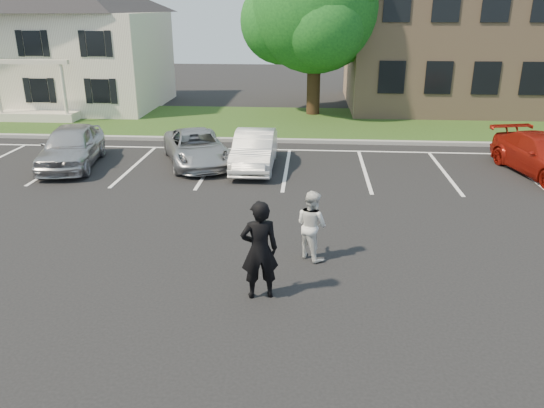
% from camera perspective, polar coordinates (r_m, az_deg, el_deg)
% --- Properties ---
extents(ground_plane, '(90.00, 90.00, 0.00)m').
position_cam_1_polar(ground_plane, '(11.75, -0.37, -7.43)').
color(ground_plane, black).
rests_on(ground_plane, ground).
extents(curb, '(40.00, 0.30, 0.15)m').
position_cam_1_polar(curb, '(23.02, 2.05, 6.81)').
color(curb, gray).
rests_on(curb, ground).
extents(grass_strip, '(44.00, 8.00, 0.08)m').
position_cam_1_polar(grass_strip, '(26.93, 2.40, 8.74)').
color(grass_strip, '#214013').
rests_on(grass_strip, ground).
extents(stall_lines, '(34.00, 5.36, 0.01)m').
position_cam_1_polar(stall_lines, '(20.08, 5.70, 4.48)').
color(stall_lines, white).
rests_on(stall_lines, ground).
extents(house, '(10.30, 9.22, 7.60)m').
position_cam_1_polar(house, '(33.38, -21.13, 16.29)').
color(house, beige).
rests_on(house, ground).
extents(tree, '(7.80, 7.20, 8.80)m').
position_cam_1_polar(tree, '(28.73, 4.89, 20.09)').
color(tree, black).
rests_on(tree, ground).
extents(man_black_suit, '(0.84, 0.65, 2.05)m').
position_cam_1_polar(man_black_suit, '(10.41, -1.35, -4.97)').
color(man_black_suit, black).
rests_on(man_black_suit, ground).
extents(man_white_shirt, '(1.00, 1.00, 1.64)m').
position_cam_1_polar(man_white_shirt, '(12.15, 4.28, -2.26)').
color(man_white_shirt, silver).
rests_on(man_white_shirt, ground).
extents(car_silver_west, '(2.50, 4.65, 1.50)m').
position_cam_1_polar(car_silver_west, '(20.68, -20.78, 5.85)').
color(car_silver_west, '#B5B4B9').
rests_on(car_silver_west, ground).
extents(car_silver_minivan, '(3.49, 4.84, 1.22)m').
position_cam_1_polar(car_silver_minivan, '(19.89, -8.14, 6.03)').
color(car_silver_minivan, '#A6A8AE').
rests_on(car_silver_minivan, ground).
extents(car_white_sedan, '(1.43, 4.04, 1.33)m').
position_cam_1_polar(car_white_sedan, '(19.16, -1.90, 5.83)').
color(car_white_sedan, silver).
rests_on(car_white_sedan, ground).
extents(car_red_compact, '(2.88, 4.99, 1.36)m').
position_cam_1_polar(car_red_compact, '(20.59, 27.26, 4.63)').
color(car_red_compact, '#9B190E').
rests_on(car_red_compact, ground).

